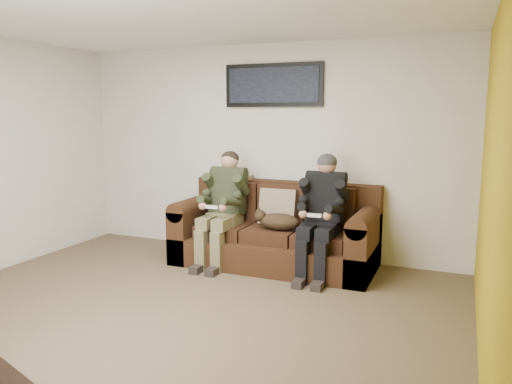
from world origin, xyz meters
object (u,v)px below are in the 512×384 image
at_px(person_left, 224,201).
at_px(cat, 278,221).
at_px(person_right, 322,208).
at_px(framed_poster, 273,85).
at_px(sofa, 277,234).

bearing_deg(person_left, cat, -1.90).
relative_size(person_right, framed_poster, 1.06).
bearing_deg(cat, person_right, 2.62).
bearing_deg(framed_poster, sofa, -62.45).
distance_m(person_right, cat, 0.54).
relative_size(person_left, framed_poster, 1.05).
bearing_deg(sofa, person_right, -17.99).
xyz_separation_m(person_right, framed_poster, (-0.80, 0.58, 1.35)).
bearing_deg(cat, sofa, 112.65).
bearing_deg(sofa, cat, -67.35).
relative_size(person_left, cat, 2.00).
distance_m(person_left, person_right, 1.19).
xyz_separation_m(sofa, person_right, (0.60, -0.19, 0.39)).
height_order(cat, framed_poster, framed_poster).
distance_m(sofa, framed_poster, 1.80).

